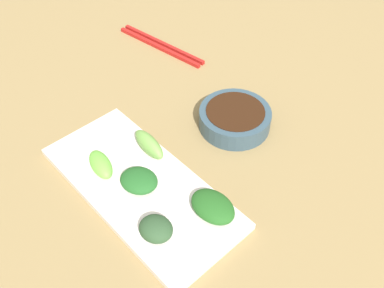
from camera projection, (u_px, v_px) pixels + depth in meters
The scene contains 9 objects.
tabletop at pixel (190, 160), 0.73m from camera, with size 2.10×2.10×0.02m, color olive.
sauce_bowl at pixel (236, 119), 0.76m from camera, with size 0.13×0.13×0.04m.
serving_plate at pixel (142, 187), 0.67m from camera, with size 0.16×0.34×0.01m, color silver.
broccoli_stalk_0 at pixel (149, 144), 0.71m from camera, with size 0.03×0.07×0.03m, color #70A649.
broccoli_leafy_1 at pixel (156, 229), 0.60m from camera, with size 0.04×0.05×0.03m, color #2A4729.
broccoli_leafy_2 at pixel (213, 206), 0.62m from camera, with size 0.05×0.07×0.02m, color #21571D.
broccoli_leafy_3 at pixel (141, 182), 0.66m from camera, with size 0.05×0.06×0.02m, color #215822.
broccoli_stalk_4 at pixel (101, 164), 0.68m from camera, with size 0.03×0.06×0.02m, color #6BBA3F.
chopsticks at pixel (161, 45), 0.95m from camera, with size 0.06×0.23×0.01m.
Camera 1 is at (0.33, 0.36, 0.56)m, focal length 39.89 mm.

